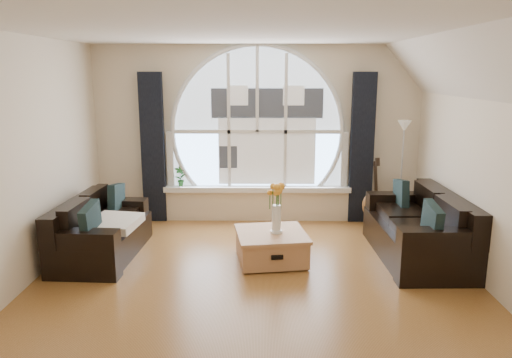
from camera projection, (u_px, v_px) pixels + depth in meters
name	position (u px, v px, depth m)	size (l,w,h in m)	color
ground	(255.00, 294.00, 5.24)	(5.00, 5.50, 0.01)	brown
ceiling	(255.00, 29.00, 4.66)	(5.00, 5.50, 0.01)	silver
wall_back	(257.00, 134.00, 7.63)	(5.00, 0.01, 2.70)	beige
wall_front	(248.00, 286.00, 2.26)	(5.00, 0.01, 2.70)	beige
wall_left	(7.00, 169.00, 4.97)	(0.01, 5.50, 2.70)	beige
wall_right	(506.00, 170.00, 4.92)	(0.01, 5.50, 2.70)	beige
attic_slope	(485.00, 67.00, 4.71)	(0.92, 5.50, 0.72)	silver
arched_window	(257.00, 117.00, 7.55)	(2.60, 0.06, 2.15)	silver
window_sill	(257.00, 189.00, 7.72)	(2.90, 0.22, 0.08)	white
window_frame	(257.00, 117.00, 7.52)	(2.76, 0.08, 2.15)	white
neighbor_house	(267.00, 125.00, 7.56)	(1.70, 0.02, 1.50)	silver
curtain_left	(153.00, 148.00, 7.58)	(0.35, 0.12, 2.30)	black
curtain_right	(362.00, 149.00, 7.54)	(0.35, 0.12, 2.30)	black
sofa_left	(102.00, 226.00, 6.24)	(0.82, 1.64, 0.73)	black
sofa_right	(418.00, 227.00, 6.18)	(0.93, 1.85, 0.82)	black
coffee_chest	(271.00, 245.00, 6.11)	(0.84, 0.84, 0.41)	#AB734A
throw_blanket	(115.00, 223.00, 6.02)	(0.55, 0.55, 0.10)	silver
vase_flowers	(277.00, 202.00, 5.98)	(0.24, 0.24, 0.70)	white
floor_lamp	(401.00, 174.00, 7.42)	(0.24, 0.24, 1.60)	#B2B2B2
guitar	(374.00, 191.00, 7.49)	(0.36, 0.24, 1.06)	brown
potted_plant	(180.00, 176.00, 7.69)	(0.17, 0.12, 0.32)	#1E6023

